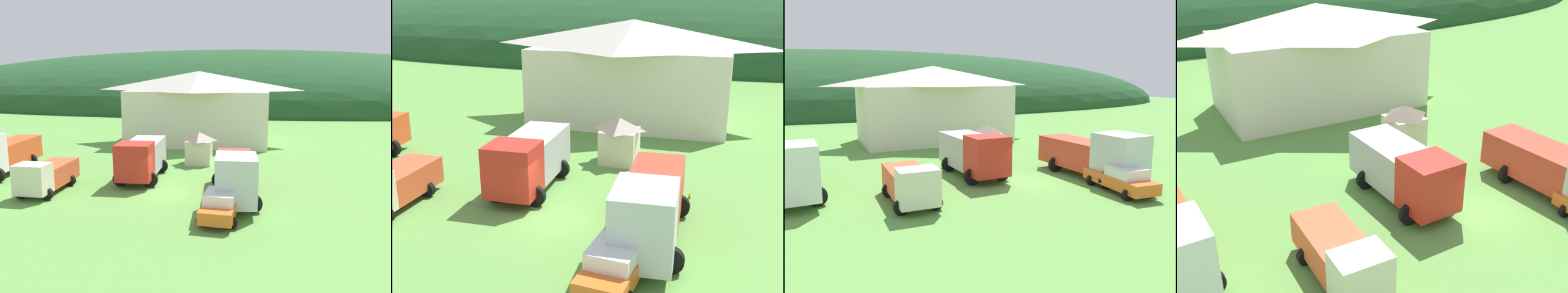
% 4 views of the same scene
% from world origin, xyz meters
% --- Properties ---
extents(ground_plane, '(200.00, 200.00, 0.00)m').
position_xyz_m(ground_plane, '(0.00, 0.00, 0.00)').
color(ground_plane, '#5B9342').
extents(forested_hill_backdrop, '(166.96, 60.00, 25.80)m').
position_xyz_m(forested_hill_backdrop, '(0.00, 70.85, 0.00)').
color(forested_hill_backdrop, '#1E4723').
rests_on(forested_hill_backdrop, ground).
extents(depot_building, '(16.57, 9.71, 8.14)m').
position_xyz_m(depot_building, '(-0.31, 19.23, 4.19)').
color(depot_building, silver).
rests_on(depot_building, ground).
extents(play_shed_cream, '(2.39, 2.36, 2.88)m').
position_xyz_m(play_shed_cream, '(1.10, 8.68, 1.48)').
color(play_shed_cream, beige).
rests_on(play_shed_cream, ground).
extents(crane_truck_red, '(3.41, 6.91, 3.17)m').
position_xyz_m(crane_truck_red, '(-2.58, 3.04, 1.74)').
color(crane_truck_red, red).
rests_on(crane_truck_red, ground).
extents(tow_truck_silver, '(3.48, 8.60, 3.42)m').
position_xyz_m(tow_truck_silver, '(4.69, -1.04, 1.74)').
color(tow_truck_silver, silver).
rests_on(tow_truck_silver, ground).
extents(service_pickup_orange, '(2.56, 5.20, 1.66)m').
position_xyz_m(service_pickup_orange, '(4.08, -4.24, 0.83)').
color(service_pickup_orange, orange).
rests_on(service_pickup_orange, ground).
extents(traffic_cone_near_pickup, '(0.36, 0.36, 0.63)m').
position_xyz_m(traffic_cone_near_pickup, '(5.90, 4.16, 0.00)').
color(traffic_cone_near_pickup, orange).
rests_on(traffic_cone_near_pickup, ground).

